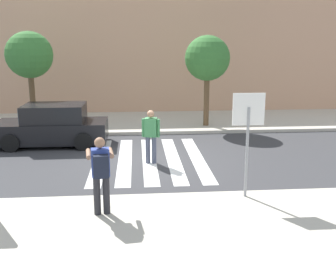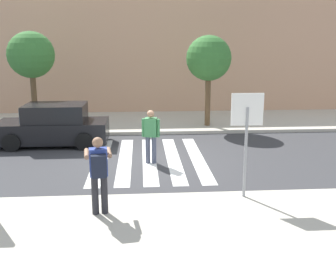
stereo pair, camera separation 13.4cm
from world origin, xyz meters
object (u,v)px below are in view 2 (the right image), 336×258
(photographer_with_backpack, at_px, (99,169))
(street_tree_west, at_px, (31,56))
(street_tree_center, at_px, (209,59))
(stop_sign, at_px, (247,122))
(pedestrian_crossing, at_px, (151,134))
(parked_car_black, at_px, (54,126))

(photographer_with_backpack, distance_m, street_tree_west, 10.23)
(street_tree_west, xyz_separation_m, street_tree_center, (7.60, -0.33, -0.15))
(stop_sign, bearing_deg, pedestrian_crossing, 123.64)
(photographer_with_backpack, relative_size, street_tree_west, 0.42)
(pedestrian_crossing, relative_size, street_tree_west, 0.42)
(stop_sign, bearing_deg, parked_car_black, 134.62)
(stop_sign, bearing_deg, street_tree_west, 129.76)
(pedestrian_crossing, height_order, street_tree_center, street_tree_center)
(stop_sign, distance_m, street_tree_west, 11.18)
(stop_sign, height_order, street_tree_west, street_tree_west)
(stop_sign, xyz_separation_m, street_tree_center, (0.50, 8.21, 1.10))
(street_tree_center, bearing_deg, street_tree_west, 177.55)
(photographer_with_backpack, height_order, street_tree_center, street_tree_center)
(photographer_with_backpack, xyz_separation_m, parked_car_black, (-2.36, 6.59, -0.44))
(street_tree_center, bearing_deg, parked_car_black, -159.08)
(stop_sign, relative_size, street_tree_center, 0.64)
(parked_car_black, bearing_deg, photographer_with_backpack, -70.31)
(stop_sign, relative_size, parked_car_black, 0.62)
(pedestrian_crossing, bearing_deg, photographer_with_backpack, -106.93)
(photographer_with_backpack, height_order, street_tree_west, street_tree_west)
(pedestrian_crossing, bearing_deg, stop_sign, -56.36)
(street_tree_center, bearing_deg, stop_sign, -93.46)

